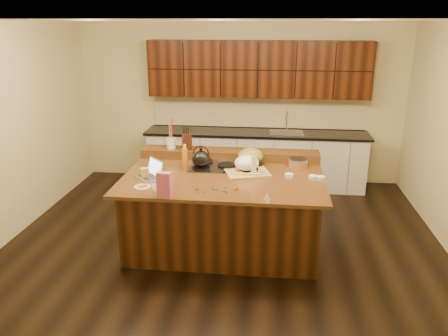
# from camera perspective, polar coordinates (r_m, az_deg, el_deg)

# --- Properties ---
(room) EXTENTS (5.52, 5.02, 2.72)m
(room) POSITION_cam_1_polar(r_m,az_deg,el_deg) (5.14, -0.06, 3.53)
(room) COLOR black
(room) RESTS_ON ground
(island) EXTENTS (2.40, 1.60, 0.92)m
(island) POSITION_cam_1_polar(r_m,az_deg,el_deg) (5.43, -0.06, -5.53)
(island) COLOR black
(island) RESTS_ON ground
(back_ledge) EXTENTS (2.40, 0.30, 0.12)m
(back_ledge) POSITION_cam_1_polar(r_m,az_deg,el_deg) (5.91, 0.72, 1.82)
(back_ledge) COLOR black
(back_ledge) RESTS_ON island
(cooktop) EXTENTS (0.92, 0.52, 0.05)m
(cooktop) POSITION_cam_1_polar(r_m,az_deg,el_deg) (5.54, 0.29, 0.19)
(cooktop) COLOR gray
(cooktop) RESTS_ON island
(back_counter) EXTENTS (3.70, 0.66, 2.40)m
(back_counter) POSITION_cam_1_polar(r_m,az_deg,el_deg) (7.36, 4.27, 5.17)
(back_counter) COLOR silver
(back_counter) RESTS_ON ground
(kettle) EXTENTS (0.24, 0.24, 0.20)m
(kettle) POSITION_cam_1_polar(r_m,az_deg,el_deg) (5.42, -3.01, 1.19)
(kettle) COLOR black
(kettle) RESTS_ON cooktop
(green_bowl) EXTENTS (0.34, 0.34, 0.18)m
(green_bowl) POSITION_cam_1_polar(r_m,az_deg,el_deg) (5.61, 3.49, 1.64)
(green_bowl) COLOR olive
(green_bowl) RESTS_ON cooktop
(laptop) EXTENTS (0.39, 0.40, 0.22)m
(laptop) POSITION_cam_1_polar(r_m,az_deg,el_deg) (5.25, -9.49, -0.65)
(laptop) COLOR #B7B7BC
(laptop) RESTS_ON island
(oil_bottle) EXTENTS (0.07, 0.07, 0.27)m
(oil_bottle) POSITION_cam_1_polar(r_m,az_deg,el_deg) (5.47, -5.13, 1.19)
(oil_bottle) COLOR orange
(oil_bottle) RESTS_ON island
(vinegar_bottle) EXTENTS (0.07, 0.07, 0.25)m
(vinegar_bottle) POSITION_cam_1_polar(r_m,az_deg,el_deg) (5.23, 3.90, 0.27)
(vinegar_bottle) COLOR silver
(vinegar_bottle) RESTS_ON island
(wooden_tray) EXTENTS (0.60, 0.51, 0.21)m
(wooden_tray) POSITION_cam_1_polar(r_m,az_deg,el_deg) (5.35, 3.01, 0.36)
(wooden_tray) COLOR tan
(wooden_tray) RESTS_ON island
(ramekin_a) EXTENTS (0.10, 0.10, 0.04)m
(ramekin_a) POSITION_cam_1_polar(r_m,az_deg,el_deg) (5.24, 11.54, -1.21)
(ramekin_a) COLOR white
(ramekin_a) RESTS_ON island
(ramekin_b) EXTENTS (0.12, 0.12, 0.04)m
(ramekin_b) POSITION_cam_1_polar(r_m,az_deg,el_deg) (5.26, 8.49, -0.98)
(ramekin_b) COLOR white
(ramekin_b) RESTS_ON island
(ramekin_c) EXTENTS (0.10, 0.10, 0.04)m
(ramekin_c) POSITION_cam_1_polar(r_m,az_deg,el_deg) (5.23, 12.52, -1.32)
(ramekin_c) COLOR white
(ramekin_c) RESTS_ON island
(strainer_bowl) EXTENTS (0.30, 0.30, 0.09)m
(strainer_bowl) POSITION_cam_1_polar(r_m,az_deg,el_deg) (5.64, 9.67, 0.55)
(strainer_bowl) COLOR #996B3F
(strainer_bowl) RESTS_ON island
(kitchen_timer) EXTENTS (0.10, 0.10, 0.07)m
(kitchen_timer) POSITION_cam_1_polar(r_m,az_deg,el_deg) (4.60, 5.62, -3.59)
(kitchen_timer) COLOR silver
(kitchen_timer) RESTS_ON island
(pink_bag) EXTENTS (0.16, 0.10, 0.28)m
(pink_bag) POSITION_cam_1_polar(r_m,az_deg,el_deg) (4.61, -7.79, -2.24)
(pink_bag) COLOR #BB5876
(pink_bag) RESTS_ON island
(candy_plate) EXTENTS (0.19, 0.19, 0.01)m
(candy_plate) POSITION_cam_1_polar(r_m,az_deg,el_deg) (4.98, -10.63, -2.43)
(candy_plate) COLOR white
(candy_plate) RESTS_ON island
(package_box) EXTENTS (0.11, 0.09, 0.13)m
(package_box) POSITION_cam_1_polar(r_m,az_deg,el_deg) (5.24, -10.29, -0.68)
(package_box) COLOR gold
(package_box) RESTS_ON island
(utensil_crock) EXTENTS (0.15, 0.15, 0.14)m
(utensil_crock) POSITION_cam_1_polar(r_m,az_deg,el_deg) (6.00, -6.89, 3.24)
(utensil_crock) COLOR white
(utensil_crock) RESTS_ON back_ledge
(knife_block) EXTENTS (0.17, 0.21, 0.22)m
(knife_block) POSITION_cam_1_polar(r_m,az_deg,el_deg) (5.94, -4.86, 3.57)
(knife_block) COLOR black
(knife_block) RESTS_ON back_ledge
(gumdrop_0) EXTENTS (0.02, 0.02, 0.02)m
(gumdrop_0) POSITION_cam_1_polar(r_m,az_deg,el_deg) (4.83, -3.67, -2.78)
(gumdrop_0) COLOR red
(gumdrop_0) RESTS_ON island
(gumdrop_1) EXTENTS (0.02, 0.02, 0.02)m
(gumdrop_1) POSITION_cam_1_polar(r_m,az_deg,el_deg) (4.81, 1.48, -2.84)
(gumdrop_1) COLOR #198C26
(gumdrop_1) RESTS_ON island
(gumdrop_2) EXTENTS (0.02, 0.02, 0.02)m
(gumdrop_2) POSITION_cam_1_polar(r_m,az_deg,el_deg) (4.75, -2.66, -3.10)
(gumdrop_2) COLOR red
(gumdrop_2) RESTS_ON island
(gumdrop_3) EXTENTS (0.02, 0.02, 0.02)m
(gumdrop_3) POSITION_cam_1_polar(r_m,az_deg,el_deg) (4.81, -1.25, -2.82)
(gumdrop_3) COLOR #198C26
(gumdrop_3) RESTS_ON island
(gumdrop_4) EXTENTS (0.02, 0.02, 0.02)m
(gumdrop_4) POSITION_cam_1_polar(r_m,az_deg,el_deg) (4.84, -3.42, -2.71)
(gumdrop_4) COLOR red
(gumdrop_4) RESTS_ON island
(gumdrop_5) EXTENTS (0.02, 0.02, 0.02)m
(gumdrop_5) POSITION_cam_1_polar(r_m,az_deg,el_deg) (4.76, -3.55, -3.09)
(gumdrop_5) COLOR #198C26
(gumdrop_5) RESTS_ON island
(gumdrop_6) EXTENTS (0.02, 0.02, 0.02)m
(gumdrop_6) POSITION_cam_1_polar(r_m,az_deg,el_deg) (4.78, 0.22, -2.94)
(gumdrop_6) COLOR red
(gumdrop_6) RESTS_ON island
(gumdrop_7) EXTENTS (0.02, 0.02, 0.02)m
(gumdrop_7) POSITION_cam_1_polar(r_m,az_deg,el_deg) (4.82, -0.97, -2.75)
(gumdrop_7) COLOR #198C26
(gumdrop_7) RESTS_ON island
(gumdrop_8) EXTENTS (0.02, 0.02, 0.02)m
(gumdrop_8) POSITION_cam_1_polar(r_m,az_deg,el_deg) (4.85, -1.46, -2.65)
(gumdrop_8) COLOR red
(gumdrop_8) RESTS_ON island
(gumdrop_9) EXTENTS (0.02, 0.02, 0.02)m
(gumdrop_9) POSITION_cam_1_polar(r_m,az_deg,el_deg) (4.79, -0.12, -2.90)
(gumdrop_9) COLOR #198C26
(gumdrop_9) RESTS_ON island
(gumdrop_10) EXTENTS (0.02, 0.02, 0.02)m
(gumdrop_10) POSITION_cam_1_polar(r_m,az_deg,el_deg) (4.76, 0.12, -3.03)
(gumdrop_10) COLOR red
(gumdrop_10) RESTS_ON island
(gumdrop_11) EXTENTS (0.02, 0.02, 0.02)m
(gumdrop_11) POSITION_cam_1_polar(r_m,az_deg,el_deg) (4.90, 0.14, -2.42)
(gumdrop_11) COLOR #198C26
(gumdrop_11) RESTS_ON island
(gumdrop_12) EXTENTS (0.02, 0.02, 0.02)m
(gumdrop_12) POSITION_cam_1_polar(r_m,az_deg,el_deg) (4.83, 1.75, -2.71)
(gumdrop_12) COLOR red
(gumdrop_12) RESTS_ON island
(gumdrop_13) EXTENTS (0.02, 0.02, 0.02)m
(gumdrop_13) POSITION_cam_1_polar(r_m,az_deg,el_deg) (4.75, 0.32, -3.11)
(gumdrop_13) COLOR #198C26
(gumdrop_13) RESTS_ON island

